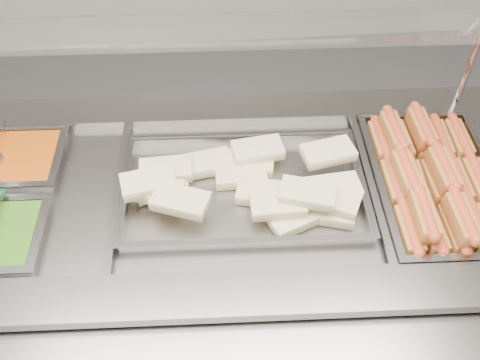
{
  "coord_description": "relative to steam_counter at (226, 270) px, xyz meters",
  "views": [
    {
      "loc": [
        0.1,
        -0.73,
        2.13
      ],
      "look_at": [
        0.19,
        0.33,
        0.96
      ],
      "focal_mm": 40.0,
      "sensor_mm": 36.0,
      "label": 1
    }
  ],
  "objects": [
    {
      "name": "tortilla_wraps",
      "position": [
        0.07,
        -0.01,
        0.48
      ],
      "size": [
        0.71,
        0.38,
        0.1
      ],
      "color": "#CEBD8A",
      "rests_on": "pan_wraps"
    },
    {
      "name": "steam_counter",
      "position": [
        0.0,
        0.0,
        0.0
      ],
      "size": [
        1.98,
        0.94,
        0.93
      ],
      "color": "slate",
      "rests_on": "ground"
    },
    {
      "name": "pan_wraps",
      "position": [
        0.06,
        -0.0,
        0.44
      ],
      "size": [
        0.72,
        0.44,
        0.07
      ],
      "color": "gray",
      "rests_on": "steam_counter"
    },
    {
      "name": "hotdogs_in_buns",
      "position": [
        0.63,
        -0.03,
        0.47
      ],
      "size": [
        0.33,
        0.55,
        0.12
      ],
      "color": "#A35C22",
      "rests_on": "pan_hotdogs"
    },
    {
      "name": "sneeze_guard",
      "position": [
        0.01,
        0.23,
        0.85
      ],
      "size": [
        1.72,
        0.37,
        0.46
      ],
      "color": "#BBBBBF",
      "rests_on": "steam_counter"
    },
    {
      "name": "pan_beans",
      "position": [
        -0.66,
        0.18,
        0.43
      ],
      "size": [
        0.32,
        0.26,
        0.1
      ],
      "color": "gray",
      "rests_on": "steam_counter"
    },
    {
      "name": "pan_hotdogs",
      "position": [
        0.65,
        -0.03,
        0.42
      ],
      "size": [
        0.37,
        0.58,
        0.1
      ],
      "color": "gray",
      "rests_on": "steam_counter"
    }
  ]
}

